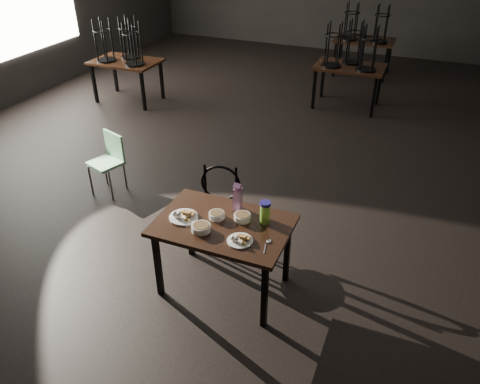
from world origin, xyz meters
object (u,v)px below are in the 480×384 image
at_px(school_chair, 109,158).
at_px(water_bottle, 265,212).
at_px(juice_carton, 238,197).
at_px(bentwood_chair, 219,202).
at_px(main_table, 223,231).

bearing_deg(school_chair, water_bottle, -2.36).
xyz_separation_m(juice_carton, school_chair, (-2.09, 0.83, -0.41)).
bearing_deg(bentwood_chair, school_chair, 151.17).
height_order(main_table, water_bottle, water_bottle).
height_order(water_bottle, bentwood_chair, water_bottle).
height_order(main_table, juice_carton, juice_carton).
distance_m(juice_carton, school_chair, 2.28).
distance_m(juice_carton, bentwood_chair, 0.57).
bearing_deg(juice_carton, main_table, -96.72).
bearing_deg(school_chair, bentwood_chair, 2.54).
distance_m(water_bottle, bentwood_chair, 0.84).
xyz_separation_m(main_table, juice_carton, (0.03, 0.27, 0.21)).
xyz_separation_m(main_table, bentwood_chair, (-0.31, 0.58, -0.13)).
bearing_deg(main_table, school_chair, 151.96).
xyz_separation_m(main_table, school_chair, (-2.06, 1.09, -0.20)).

